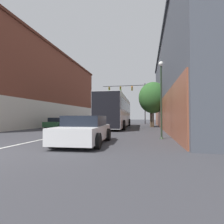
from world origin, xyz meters
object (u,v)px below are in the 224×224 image
traffic_signal_gantry (131,94)px  street_lamp (161,96)px  street_tree_near (151,97)px  hatchback_foreground (84,130)px  street_tree_far (153,98)px  bus (116,111)px  parked_car_left_mid (60,123)px  parked_car_left_near (76,122)px

traffic_signal_gantry → street_lamp: traffic_signal_gantry is taller
street_tree_near → hatchback_foreground: bearing=-103.2°
street_lamp → street_tree_far: size_ratio=0.81×
traffic_signal_gantry → street_lamp: bearing=-79.9°
bus → traffic_signal_gantry: traffic_signal_gantry is taller
hatchback_foreground → traffic_signal_gantry: (0.13, 23.51, 4.74)m
parked_car_left_mid → parked_car_left_near: bearing=6.1°
bus → street_tree_far: (4.44, 1.80, 1.73)m
street_lamp → street_tree_near: street_tree_near is taller
hatchback_foreground → parked_car_left_mid: hatchback_foreground is taller
parked_car_left_mid → traffic_signal_gantry: 15.32m
bus → parked_car_left_mid: 6.79m
bus → street_lamp: bearing=-157.8°
parked_car_left_mid → street_lamp: 13.87m
street_tree_near → street_lamp: bearing=-88.2°
bus → parked_car_left_near: size_ratio=3.36×
traffic_signal_gantry → parked_car_left_near: bearing=-135.0°
traffic_signal_gantry → street_tree_far: (3.59, -8.94, -1.66)m
hatchback_foreground → parked_car_left_near: (-7.31, 16.08, -0.05)m
street_tree_far → street_lamp: bearing=-89.4°
hatchback_foreground → traffic_signal_gantry: size_ratio=0.56×
bus → hatchback_foreground: bus is taller
parked_car_left_near → street_tree_near: street_tree_near is taller
bus → street_lamp: 11.15m
bus → parked_car_left_mid: (-6.37, -1.88, -1.42)m
traffic_signal_gantry → street_lamp: 21.42m
hatchback_foreground → street_tree_far: size_ratio=0.76×
parked_car_left_mid → traffic_signal_gantry: size_ratio=0.59×
traffic_signal_gantry → street_tree_near: bearing=-69.0°
hatchback_foreground → street_tree_near: street_tree_near is taller
parked_car_left_near → street_tree_far: (11.02, -1.52, 3.13)m
street_tree_far → street_tree_near: bearing=136.7°
traffic_signal_gantry → street_tree_near: size_ratio=1.39×
bus → street_tree_near: 5.04m
street_lamp → street_tree_far: bearing=90.6°
street_lamp → street_tree_near: size_ratio=0.83×
parked_car_left_near → street_tree_near: size_ratio=0.68×
hatchback_foreground → parked_car_left_near: size_ratio=1.14×
parked_car_left_near → street_tree_near: (10.78, -1.28, 3.31)m
hatchback_foreground → parked_car_left_mid: 12.99m
bus → street_tree_far: street_tree_far is taller
parked_car_left_near → street_lamp: street_lamp is taller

